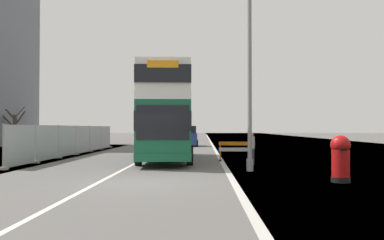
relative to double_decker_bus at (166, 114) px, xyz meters
name	(u,v)px	position (x,y,z in m)	size (l,w,h in m)	color
ground	(160,184)	(0.66, -9.57, -2.66)	(140.00, 280.00, 0.10)	#565451
double_decker_bus	(166,114)	(0.00, 0.00, 0.00)	(3.23, 11.20, 4.92)	#145638
lamppost_foreground	(250,79)	(4.06, -5.82, 1.27)	(0.29, 0.70, 8.23)	gray
red_pillar_postbox	(341,157)	(6.68, -9.35, -1.76)	(0.66, 0.66, 1.57)	black
roadworks_barrier	(235,149)	(3.83, -0.68, -1.95)	(1.77, 0.52, 1.06)	orange
construction_site_fence	(76,140)	(-6.57, 4.56, -1.65)	(0.44, 20.60, 2.02)	#A8AAAD
car_oncoming_near	(188,137)	(0.54, 18.07, -1.66)	(2.09, 4.19, 2.02)	navy
car_receding_mid	(148,135)	(-4.43, 25.71, -1.60)	(2.04, 4.17, 2.16)	black
bare_tree_far_verge_near	(14,126)	(-16.42, 16.67, -0.62)	(2.59, 3.31, 4.03)	#4C3D2D
pedestrian_at_kerb	(251,148)	(4.45, -3.01, -1.80)	(0.34, 0.34, 1.63)	#2D3342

